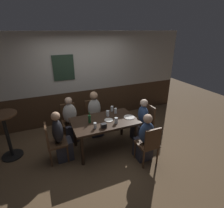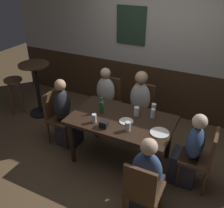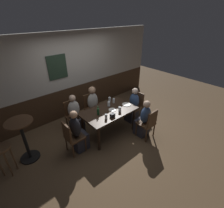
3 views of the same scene
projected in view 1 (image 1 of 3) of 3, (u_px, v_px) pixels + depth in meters
ground_plane at (105, 147)px, 4.24m from camera, size 12.00×12.00×0.00m
wall_back at (84, 79)px, 5.13m from camera, size 6.40×0.13×2.60m
dining_table at (104, 124)px, 3.99m from camera, size 1.46×0.87×0.74m
chair_right_near at (149, 143)px, 3.56m from camera, size 0.40×0.40×0.88m
chair_head_east at (146, 120)px, 4.47m from camera, size 0.40×0.40×0.88m
chair_mid_far at (93, 114)px, 4.77m from camera, size 0.40×0.40×0.88m
chair_left_far at (70, 119)px, 4.54m from camera, size 0.40×0.40×0.88m
chair_head_west at (53, 141)px, 3.63m from camera, size 0.40×0.40×0.88m
person_right_near at (144, 140)px, 3.72m from camera, size 0.34×0.37×1.10m
person_head_east at (141, 123)px, 4.42m from camera, size 0.37×0.34×1.09m
person_mid_far at (95, 117)px, 4.63m from camera, size 0.34×0.37×1.19m
person_left_far at (71, 122)px, 4.41m from camera, size 0.34×0.37×1.13m
person_head_west at (61, 140)px, 3.70m from camera, size 0.37×0.34×1.14m
beer_glass_tall at (112, 109)px, 4.37m from camera, size 0.07×0.07×0.14m
pint_glass_stout at (116, 121)px, 3.81m from camera, size 0.07×0.07×0.13m
beer_glass_half at (108, 114)px, 4.14m from camera, size 0.08×0.08×0.13m
pint_glass_pale at (116, 111)px, 4.26m from camera, size 0.06×0.06×0.14m
pint_glass_amber at (95, 126)px, 3.61m from camera, size 0.06×0.06×0.13m
beer_bottle_green at (89, 119)px, 3.82m from camera, size 0.06×0.06×0.25m
plate_white_large at (129, 117)px, 4.09m from camera, size 0.25×0.25×0.01m
plate_white_small at (109, 120)px, 3.95m from camera, size 0.20×0.20×0.01m
condiment_caddy at (104, 126)px, 3.65m from camera, size 0.11×0.09×0.09m
side_bar_table at (7, 132)px, 3.72m from camera, size 0.56×0.56×1.05m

